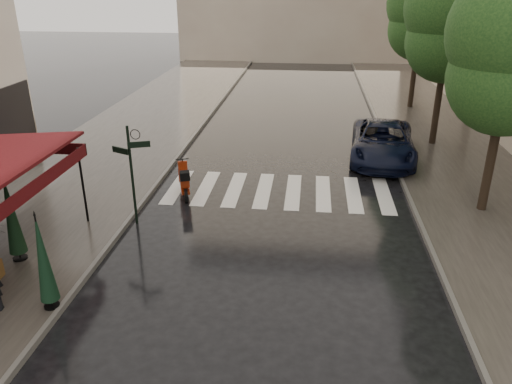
% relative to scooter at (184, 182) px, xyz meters
% --- Properties ---
extents(ground, '(120.00, 120.00, 0.00)m').
position_rel_scooter_xyz_m(ground, '(0.22, -5.22, -0.53)').
color(ground, black).
rests_on(ground, ground).
extents(sidewalk_near, '(6.00, 60.00, 0.12)m').
position_rel_scooter_xyz_m(sidewalk_near, '(-4.28, 6.78, -0.47)').
color(sidewalk_near, '#38332D').
rests_on(sidewalk_near, ground).
extents(sidewalk_far, '(5.50, 60.00, 0.12)m').
position_rel_scooter_xyz_m(sidewalk_far, '(10.47, 6.78, -0.47)').
color(sidewalk_far, '#38332D').
rests_on(sidewalk_far, ground).
extents(curb_near, '(0.12, 60.00, 0.16)m').
position_rel_scooter_xyz_m(curb_near, '(-1.23, 6.78, -0.46)').
color(curb_near, '#595651').
rests_on(curb_near, ground).
extents(curb_far, '(0.12, 60.00, 0.16)m').
position_rel_scooter_xyz_m(curb_far, '(7.67, 6.78, -0.46)').
color(curb_far, '#595651').
rests_on(curb_far, ground).
extents(crosswalk, '(7.85, 3.20, 0.01)m').
position_rel_scooter_xyz_m(crosswalk, '(3.20, 0.78, -0.53)').
color(crosswalk, silver).
rests_on(crosswalk, ground).
extents(signpost, '(1.17, 0.29, 3.10)m').
position_rel_scooter_xyz_m(signpost, '(-0.97, -2.22, 1.30)').
color(signpost, black).
rests_on(signpost, ground).
extents(tree_mid, '(3.80, 3.80, 8.34)m').
position_rel_scooter_xyz_m(tree_mid, '(9.72, 6.78, 5.06)').
color(tree_mid, black).
rests_on(tree_mid, sidewalk_far).
extents(tree_far, '(3.80, 3.80, 8.16)m').
position_rel_scooter_xyz_m(tree_far, '(9.92, 13.78, 4.92)').
color(tree_far, black).
rests_on(tree_far, sidewalk_far).
extents(scooter, '(0.79, 1.69, 1.15)m').
position_rel_scooter_xyz_m(scooter, '(0.00, 0.00, 0.00)').
color(scooter, black).
rests_on(scooter, ground).
extents(parked_car, '(3.01, 5.64, 1.51)m').
position_rel_scooter_xyz_m(parked_car, '(7.22, 4.65, 0.22)').
color(parked_car, black).
rests_on(parked_car, ground).
extents(parasol_front, '(0.42, 0.42, 2.35)m').
position_rel_scooter_xyz_m(parasol_front, '(-1.43, -6.72, 0.85)').
color(parasol_front, black).
rests_on(parasol_front, sidewalk_near).
extents(parasol_back, '(0.45, 0.45, 2.42)m').
position_rel_scooter_xyz_m(parasol_back, '(-3.28, -4.82, 0.89)').
color(parasol_back, black).
rests_on(parasol_back, sidewalk_near).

